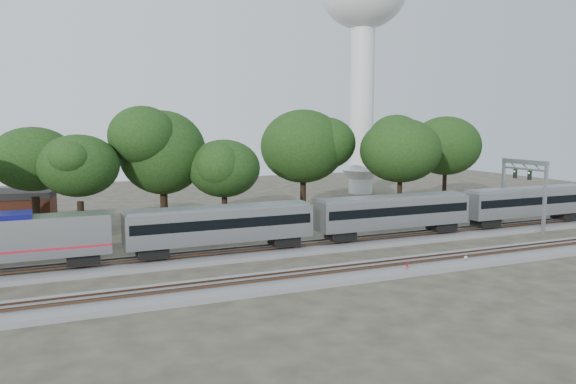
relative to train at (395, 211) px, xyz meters
name	(u,v)px	position (x,y,z in m)	size (l,w,h in m)	color
ground	(328,264)	(-10.95, -6.00, -3.22)	(160.00, 160.00, 0.00)	#383328
track_far	(300,248)	(-10.95, 0.00, -3.02)	(160.00, 5.00, 0.73)	slate
track_near	(350,273)	(-10.95, -10.00, -3.02)	(160.00, 5.00, 0.73)	slate
train	(395,211)	(0.00, 0.00, 0.00)	(90.95, 3.14, 4.62)	#ABADB2
switch_stand_red	(407,267)	(-6.48, -11.58, -2.62)	(0.30, 0.07, 0.94)	#512D19
switch_stand_white	(466,259)	(-0.06, -11.26, -2.65)	(0.28, 0.07, 0.89)	#512D19
switch_lever	(448,269)	(-2.53, -11.88, -3.07)	(0.50, 0.30, 0.30)	#512D19
water_tower	(363,18)	(17.38, 36.51, 26.99)	(14.73, 14.73, 40.78)	silver
signal_gantry	(524,179)	(17.92, 0.00, 2.75)	(0.57, 6.73, 8.19)	gray
brick_building	(14,209)	(-37.53, 25.01, -1.01)	(9.97, 7.67, 4.39)	brown
tree_1	(33,159)	(-34.87, 15.29, 5.47)	(8.85, 8.85, 12.47)	black
tree_2	(79,166)	(-30.58, 12.13, 4.86)	(8.23, 8.23, 11.60)	black
tree_3	(163,153)	(-21.39, 15.11, 5.88)	(9.26, 9.26, 13.06)	black
tree_4	(224,169)	(-15.03, 12.10, 4.07)	(7.43, 7.43, 10.48)	black
tree_5	(303,146)	(-1.68, 19.52, 6.08)	(9.47, 9.47, 13.35)	black
tree_6	(401,150)	(9.21, 12.55, 5.65)	(9.03, 9.03, 12.73)	black
tree_7	(446,146)	(21.85, 19.16, 5.77)	(9.16, 9.16, 12.91)	black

